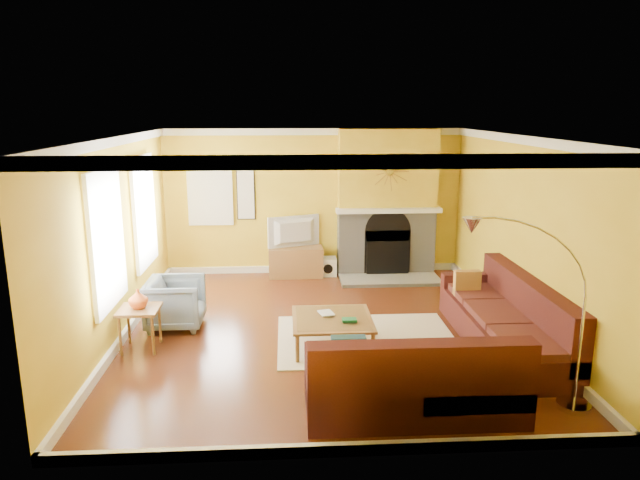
{
  "coord_description": "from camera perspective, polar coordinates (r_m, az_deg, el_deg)",
  "views": [
    {
      "loc": [
        -0.51,
        -7.52,
        3.06
      ],
      "look_at": [
        -0.03,
        0.4,
        1.22
      ],
      "focal_mm": 32.0,
      "sensor_mm": 36.0,
      "label": 1
    }
  ],
  "objects": [
    {
      "name": "wall_back",
      "position": [
        10.68,
        -0.67,
        3.85
      ],
      "size": [
        5.5,
        0.02,
        2.7
      ],
      "primitive_type": "cube",
      "color": "gold",
      "rests_on": "ground"
    },
    {
      "name": "coffee_table",
      "position": [
        7.54,
        1.22,
        -9.19
      ],
      "size": [
        1.03,
        1.03,
        0.41
      ],
      "primitive_type": null,
      "color": "white",
      "rests_on": "floor"
    },
    {
      "name": "mantel",
      "position": [
        10.41,
        6.9,
        2.96
      ],
      "size": [
        1.92,
        0.22,
        0.08
      ],
      "primitive_type": "cube",
      "color": "white",
      "rests_on": "fireplace"
    },
    {
      "name": "ceiling",
      "position": [
        7.55,
        0.43,
        10.4
      ],
      "size": [
        5.5,
        6.0,
        0.02
      ],
      "primitive_type": "cube",
      "color": "white",
      "rests_on": "ground"
    },
    {
      "name": "rug",
      "position": [
        7.87,
        4.68,
        -9.82
      ],
      "size": [
        2.4,
        1.8,
        0.02
      ],
      "primitive_type": "cube",
      "color": "beige",
      "rests_on": "floor"
    },
    {
      "name": "side_table",
      "position": [
        7.81,
        -17.52,
        -8.44
      ],
      "size": [
        0.51,
        0.51,
        0.56
      ],
      "primitive_type": null,
      "color": "olive",
      "rests_on": "floor"
    },
    {
      "name": "wall_art",
      "position": [
        10.62,
        -7.44,
        5.05
      ],
      "size": [
        0.34,
        0.04,
        1.14
      ],
      "primitive_type": "cube",
      "color": "white",
      "rests_on": "wall_back"
    },
    {
      "name": "window_left_far",
      "position": [
        7.43,
        -20.66,
        0.09
      ],
      "size": [
        0.06,
        1.22,
        1.72
      ],
      "primitive_type": "cube",
      "color": "white",
      "rests_on": "wall_left"
    },
    {
      "name": "fireplace",
      "position": [
        10.63,
        6.69,
        3.72
      ],
      "size": [
        1.8,
        0.4,
        2.7
      ],
      "primitive_type": null,
      "color": "gray",
      "rests_on": "floor"
    },
    {
      "name": "baseboard",
      "position": [
        8.12,
        0.4,
        -8.63
      ],
      "size": [
        5.5,
        6.0,
        0.12
      ],
      "primitive_type": null,
      "color": "white",
      "rests_on": "floor"
    },
    {
      "name": "floor",
      "position": [
        8.14,
        0.4,
        -9.09
      ],
      "size": [
        5.5,
        6.0,
        0.02
      ],
      "primitive_type": "cube",
      "color": "#602B14",
      "rests_on": "ground"
    },
    {
      "name": "sectional_sofa",
      "position": [
        7.25,
        10.6,
        -8.27
      ],
      "size": [
        3.08,
        3.44,
        0.9
      ],
      "primitive_type": null,
      "color": "#471916",
      "rests_on": "floor"
    },
    {
      "name": "wall_front",
      "position": [
        4.86,
        2.83,
        -7.6
      ],
      "size": [
        5.5,
        0.02,
        2.7
      ],
      "primitive_type": "cube",
      "color": "gold",
      "rests_on": "ground"
    },
    {
      "name": "tv",
      "position": [
        10.46,
        -2.45,
        0.79
      ],
      "size": [
        0.99,
        0.47,
        0.58
      ],
      "primitive_type": "imported",
      "rotation": [
        0.0,
        0.0,
        3.49
      ],
      "color": "black",
      "rests_on": "media_console"
    },
    {
      "name": "crown_molding",
      "position": [
        7.55,
        0.43,
        9.87
      ],
      "size": [
        5.5,
        6.0,
        0.12
      ],
      "primitive_type": null,
      "color": "white",
      "rests_on": "ceiling"
    },
    {
      "name": "vase",
      "position": [
        7.67,
        -17.73,
        -5.61
      ],
      "size": [
        0.25,
        0.25,
        0.26
      ],
      "primitive_type": "imported",
      "color": "#D8591E",
      "rests_on": "side_table"
    },
    {
      "name": "window_back",
      "position": [
        10.68,
        -10.93,
        4.7
      ],
      "size": [
        0.82,
        0.06,
        1.22
      ],
      "primitive_type": "cube",
      "color": "white",
      "rests_on": "wall_back"
    },
    {
      "name": "media_console",
      "position": [
        10.6,
        -2.42,
        -2.19
      ],
      "size": [
        1.0,
        0.45,
        0.55
      ],
      "primitive_type": "cube",
      "color": "olive",
      "rests_on": "floor"
    },
    {
      "name": "wall_left",
      "position": [
        8.04,
        -19.62,
        0.0
      ],
      "size": [
        0.02,
        6.0,
        2.7
      ],
      "primitive_type": "cube",
      "color": "gold",
      "rests_on": "ground"
    },
    {
      "name": "arc_lamp",
      "position": [
        6.12,
        20.24,
        -7.28
      ],
      "size": [
        1.3,
        0.36,
        2.04
      ],
      "primitive_type": null,
      "color": "silver",
      "rests_on": "floor"
    },
    {
      "name": "subwoofer",
      "position": [
        10.69,
        0.75,
        -2.66
      ],
      "size": [
        0.33,
        0.33,
        0.33
      ],
      "primitive_type": "cube",
      "color": "white",
      "rests_on": "floor"
    },
    {
      "name": "sunburst",
      "position": [
        10.32,
        7.0,
        6.79
      ],
      "size": [
        0.7,
        0.04,
        0.7
      ],
      "primitive_type": null,
      "color": "olive",
      "rests_on": "fireplace"
    },
    {
      "name": "window_left_near",
      "position": [
        9.23,
        -17.27,
        2.74
      ],
      "size": [
        0.06,
        1.22,
        1.72
      ],
      "primitive_type": "cube",
      "color": "white",
      "rests_on": "wall_left"
    },
    {
      "name": "hearth",
      "position": [
        10.4,
        7.02,
        -3.98
      ],
      "size": [
        1.8,
        0.7,
        0.06
      ],
      "primitive_type": "cube",
      "color": "gray",
      "rests_on": "floor"
    },
    {
      "name": "armchair",
      "position": [
        8.4,
        -14.22,
        -6.12
      ],
      "size": [
        0.79,
        0.76,
        0.72
      ],
      "primitive_type": "imported",
      "rotation": [
        0.0,
        0.0,
        1.57
      ],
      "color": "slate",
      "rests_on": "floor"
    },
    {
      "name": "wall_right",
      "position": [
        8.38,
        19.6,
        0.52
      ],
      "size": [
        0.02,
        6.0,
        2.7
      ],
      "primitive_type": "cube",
      "color": "gold",
      "rests_on": "ground"
    },
    {
      "name": "book",
      "position": [
        7.55,
        -0.01,
        -7.41
      ],
      "size": [
        0.23,
        0.27,
        0.02
      ],
      "primitive_type": "imported",
      "rotation": [
        0.0,
        0.0,
        0.26
      ],
      "color": "white",
      "rests_on": "coffee_table"
    }
  ]
}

